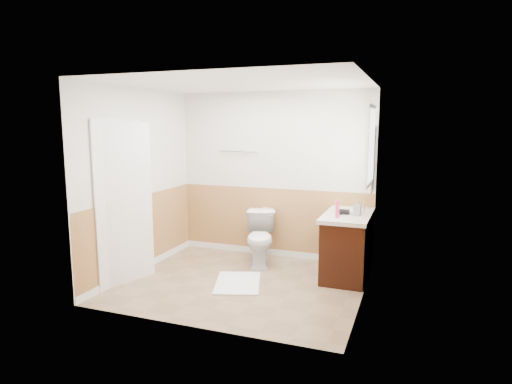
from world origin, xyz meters
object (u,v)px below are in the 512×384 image
at_px(lotion_bottle, 337,209).
at_px(vanity_cabinet, 348,246).
at_px(soap_dispenser, 357,207).
at_px(bath_mat, 238,283).
at_px(toilet, 260,238).

bearing_deg(lotion_bottle, vanity_cabinet, 72.29).
bearing_deg(soap_dispenser, bath_mat, -152.18).
bearing_deg(lotion_bottle, toilet, 162.60).
relative_size(toilet, lotion_bottle, 3.45).
bearing_deg(vanity_cabinet, bath_mat, -147.27).
height_order(toilet, lotion_bottle, lotion_bottle).
xyz_separation_m(vanity_cabinet, lotion_bottle, (-0.10, -0.31, 0.56)).
xyz_separation_m(bath_mat, lotion_bottle, (1.16, 0.49, 0.95)).
distance_m(lotion_bottle, soap_dispenser, 0.32).
bearing_deg(lotion_bottle, soap_dispenser, 46.55).
distance_m(toilet, vanity_cabinet, 1.26).
xyz_separation_m(toilet, bath_mat, (0.00, -0.86, -0.37)).
height_order(vanity_cabinet, soap_dispenser, soap_dispenser).
xyz_separation_m(lotion_bottle, soap_dispenser, (0.22, 0.23, -0.01)).
height_order(lotion_bottle, soap_dispenser, lotion_bottle).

